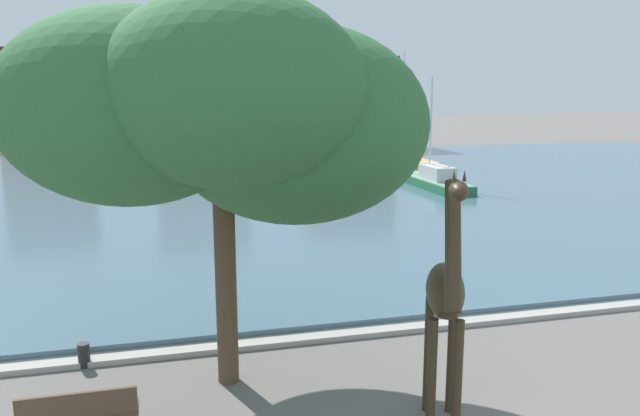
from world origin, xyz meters
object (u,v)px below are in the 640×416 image
sailboat_orange (401,161)px  park_bench (79,415)px  giraffe_statue (445,298)px  shade_tree (227,104)px  sailboat_green (429,181)px  mooring_bollard (84,355)px

sailboat_orange → park_bench: size_ratio=5.48×
giraffe_statue → shade_tree: size_ratio=0.60×
giraffe_statue → sailboat_green: size_ratio=0.56×
sailboat_green → giraffe_statue: bearing=-114.3°
sailboat_green → mooring_bollard: bearing=-130.4°
shade_tree → sailboat_green: bearing=56.6°
giraffe_statue → sailboat_green: 25.83m
park_bench → giraffe_statue: bearing=-11.3°
shade_tree → mooring_bollard: bearing=156.4°
sailboat_orange → giraffe_statue: bearing=-111.1°
shade_tree → park_bench: (-2.63, -1.64, -4.81)m
mooring_bollard → sailboat_orange: bearing=57.8°
mooring_bollard → park_bench: bearing=-84.7°
mooring_bollard → park_bench: size_ratio=0.28×
giraffe_statue → sailboat_green: (10.59, 23.49, -1.79)m
sailboat_green → park_bench: bearing=-126.1°
giraffe_statue → mooring_bollard: size_ratio=9.02×
mooring_bollard → park_bench: park_bench is taller
shade_tree → park_bench: shade_tree is taller
giraffe_statue → shade_tree: (-3.07, 2.78, 3.00)m
giraffe_statue → park_bench: (-5.70, 1.14, -1.81)m
sailboat_orange → shade_tree: sailboat_orange is taller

